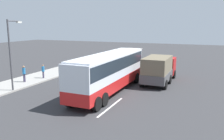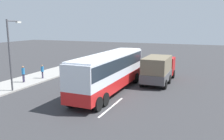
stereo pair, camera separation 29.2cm
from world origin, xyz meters
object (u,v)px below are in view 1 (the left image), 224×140
(street_lamp, at_px, (11,50))
(cargo_truck, at_px, (159,68))
(coach_bus, at_px, (110,69))
(pedestrian_at_crossing, at_px, (43,70))
(pedestrian_near_curb, at_px, (24,73))

(street_lamp, bearing_deg, cargo_truck, -53.39)
(coach_bus, xyz_separation_m, street_lamp, (-3.27, 8.56, 1.70))
(coach_bus, height_order, pedestrian_at_crossing, coach_bus)
(pedestrian_at_crossing, relative_size, street_lamp, 0.24)
(pedestrian_at_crossing, bearing_deg, street_lamp, 76.36)
(pedestrian_at_crossing, height_order, street_lamp, street_lamp)
(pedestrian_at_crossing, distance_m, street_lamp, 5.99)
(cargo_truck, height_order, street_lamp, street_lamp)
(pedestrian_at_crossing, bearing_deg, pedestrian_near_curb, 53.11)
(pedestrian_near_curb, bearing_deg, coach_bus, 174.57)
(pedestrian_at_crossing, xyz_separation_m, street_lamp, (-5.18, -0.75, 2.92))
(cargo_truck, relative_size, pedestrian_near_curb, 4.02)
(pedestrian_near_curb, xyz_separation_m, street_lamp, (-2.82, -1.38, 2.78))
(coach_bus, xyz_separation_m, pedestrian_at_crossing, (1.91, 9.31, -1.22))
(cargo_truck, distance_m, pedestrian_near_curb, 14.72)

